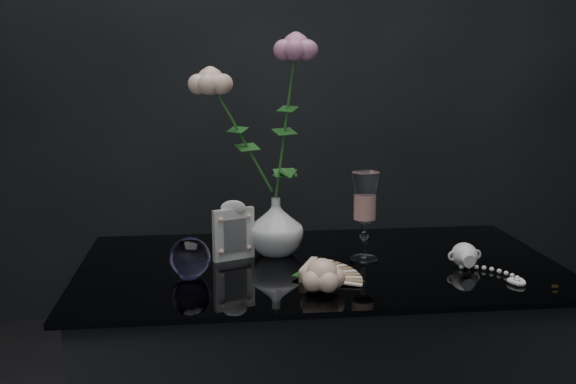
{
  "coord_description": "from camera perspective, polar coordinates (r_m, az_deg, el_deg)",
  "views": [
    {
      "loc": [
        -0.23,
        -1.36,
        1.21
      ],
      "look_at": [
        -0.07,
        0.06,
        0.92
      ],
      "focal_mm": 42.0,
      "sensor_mm": 36.0,
      "label": 1
    }
  ],
  "objects": [
    {
      "name": "paper_fan",
      "position": [
        1.37,
        1.22,
        -7.11
      ],
      "size": [
        0.26,
        0.21,
        0.03
      ],
      "primitive_type": null,
      "rotation": [
        0.0,
        0.0,
        0.08
      ],
      "color": "beige",
      "rests_on": "table"
    },
    {
      "name": "pearl_jar",
      "position": [
        1.52,
        14.73,
        -5.1
      ],
      "size": [
        0.2,
        0.21,
        0.06
      ],
      "primitive_type": null,
      "rotation": [
        0.0,
        0.0,
        0.06
      ],
      "color": "silver",
      "rests_on": "table"
    },
    {
      "name": "wine_glass",
      "position": [
        1.5,
        6.5,
        -2.1
      ],
      "size": [
        0.07,
        0.07,
        0.2
      ],
      "primitive_type": null,
      "rotation": [
        0.0,
        0.0,
        -0.07
      ],
      "color": "white",
      "rests_on": "table"
    },
    {
      "name": "vase",
      "position": [
        1.55,
        -1.03,
        -2.92
      ],
      "size": [
        0.16,
        0.16,
        0.13
      ],
      "primitive_type": "imported",
      "rotation": [
        0.0,
        0.0,
        -0.37
      ],
      "color": "white",
      "rests_on": "table"
    },
    {
      "name": "paperweight",
      "position": [
        1.41,
        -8.3,
        -5.51
      ],
      "size": [
        0.11,
        0.11,
        0.08
      ],
      "primitive_type": null,
      "rotation": [
        0.0,
        0.0,
        0.31
      ],
      "color": "#9981D2",
      "rests_on": "table"
    },
    {
      "name": "roses",
      "position": [
        1.5,
        -2.27,
        6.44
      ],
      "size": [
        0.27,
        0.12,
        0.42
      ],
      "color": "beige",
      "rests_on": "vase"
    },
    {
      "name": "loose_rose",
      "position": [
        1.31,
        2.9,
        -7.06
      ],
      "size": [
        0.15,
        0.2,
        0.07
      ],
      "primitive_type": null,
      "rotation": [
        0.0,
        0.0,
        -0.01
      ],
      "color": "beige",
      "rests_on": "table"
    },
    {
      "name": "picture_frame",
      "position": [
        1.51,
        -4.64,
        -3.22
      ],
      "size": [
        0.12,
        0.11,
        0.14
      ],
      "primitive_type": null,
      "rotation": [
        0.0,
        0.0,
        0.4
      ],
      "color": "silver",
      "rests_on": "table"
    }
  ]
}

